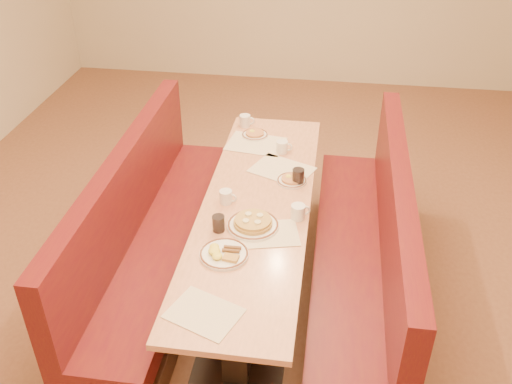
# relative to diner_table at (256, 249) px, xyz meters

# --- Properties ---
(ground) EXTENTS (8.00, 8.00, 0.00)m
(ground) POSITION_rel_diner_table_xyz_m (0.00, 0.00, -0.37)
(ground) COLOR #9E6647
(ground) RESTS_ON ground
(room_envelope) EXTENTS (6.04, 8.04, 2.82)m
(room_envelope) POSITION_rel_diner_table_xyz_m (0.00, 0.00, 1.56)
(room_envelope) COLOR beige
(room_envelope) RESTS_ON ground
(diner_table) EXTENTS (0.70, 2.50, 0.75)m
(diner_table) POSITION_rel_diner_table_xyz_m (0.00, 0.00, 0.00)
(diner_table) COLOR black
(diner_table) RESTS_ON ground
(booth_left) EXTENTS (0.55, 2.50, 1.05)m
(booth_left) POSITION_rel_diner_table_xyz_m (-0.73, 0.00, -0.01)
(booth_left) COLOR #4C3326
(booth_left) RESTS_ON ground
(booth_right) EXTENTS (0.55, 2.50, 1.05)m
(booth_right) POSITION_rel_diner_table_xyz_m (0.73, 0.00, -0.01)
(booth_right) COLOR #4C3326
(booth_right) RESTS_ON ground
(placemat_near_left) EXTENTS (0.42, 0.37, 0.00)m
(placemat_near_left) POSITION_rel_diner_table_xyz_m (-0.12, -1.01, 0.38)
(placemat_near_left) COLOR #F9E4C3
(placemat_near_left) RESTS_ON diner_table
(placemat_near_right) EXTENTS (0.41, 0.34, 0.00)m
(placemat_near_right) POSITION_rel_diner_table_xyz_m (0.12, -0.31, 0.38)
(placemat_near_right) COLOR #F9E4C3
(placemat_near_right) RESTS_ON diner_table
(placemat_far_left) EXTENTS (0.47, 0.38, 0.00)m
(placemat_far_left) POSITION_rel_diner_table_xyz_m (-0.12, 0.80, 0.38)
(placemat_far_left) COLOR #F9E4C3
(placemat_far_left) RESTS_ON diner_table
(placemat_far_right) EXTENTS (0.50, 0.45, 0.00)m
(placemat_far_right) POSITION_rel_diner_table_xyz_m (0.12, 0.45, 0.38)
(placemat_far_right) COLOR #F9E4C3
(placemat_far_right) RESTS_ON diner_table
(pancake_plate) EXTENTS (0.32, 0.32, 0.07)m
(pancake_plate) POSITION_rel_diner_table_xyz_m (0.02, -0.25, 0.40)
(pancake_plate) COLOR silver
(pancake_plate) RESTS_ON diner_table
(eggs_plate) EXTENTS (0.28, 0.28, 0.06)m
(eggs_plate) POSITION_rel_diner_table_xyz_m (-0.11, -0.55, 0.39)
(eggs_plate) COLOR silver
(eggs_plate) RESTS_ON diner_table
(extra_plate_mid) EXTENTS (0.21, 0.21, 0.04)m
(extra_plate_mid) POSITION_rel_diner_table_xyz_m (0.20, 0.30, 0.39)
(extra_plate_mid) COLOR silver
(extra_plate_mid) RESTS_ON diner_table
(extra_plate_far) EXTENTS (0.21, 0.21, 0.04)m
(extra_plate_far) POSITION_rel_diner_table_xyz_m (-0.15, 0.94, 0.39)
(extra_plate_far) COLOR silver
(extra_plate_far) RESTS_ON diner_table
(coffee_mug_a) EXTENTS (0.12, 0.09, 0.10)m
(coffee_mug_a) POSITION_rel_diner_table_xyz_m (0.28, -0.12, 0.43)
(coffee_mug_a) COLOR silver
(coffee_mug_a) RESTS_ON diner_table
(coffee_mug_b) EXTENTS (0.12, 0.08, 0.09)m
(coffee_mug_b) POSITION_rel_diner_table_xyz_m (-0.19, -0.01, 0.42)
(coffee_mug_b) COLOR silver
(coffee_mug_b) RESTS_ON diner_table
(coffee_mug_c) EXTENTS (0.12, 0.09, 0.09)m
(coffee_mug_c) POSITION_rel_diner_table_xyz_m (0.10, 0.71, 0.42)
(coffee_mug_c) COLOR silver
(coffee_mug_c) RESTS_ON diner_table
(coffee_mug_d) EXTENTS (0.12, 0.09, 0.09)m
(coffee_mug_d) POSITION_rel_diner_table_xyz_m (-0.25, 1.10, 0.42)
(coffee_mug_d) COLOR silver
(coffee_mug_d) RESTS_ON diner_table
(soda_tumbler_near) EXTENTS (0.08, 0.08, 0.10)m
(soda_tumbler_near) POSITION_rel_diner_table_xyz_m (-0.18, -0.31, 0.43)
(soda_tumbler_near) COLOR black
(soda_tumbler_near) RESTS_ON diner_table
(soda_tumbler_mid) EXTENTS (0.08, 0.08, 0.11)m
(soda_tumbler_mid) POSITION_rel_diner_table_xyz_m (0.25, 0.29, 0.43)
(soda_tumbler_mid) COLOR black
(soda_tumbler_mid) RESTS_ON diner_table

